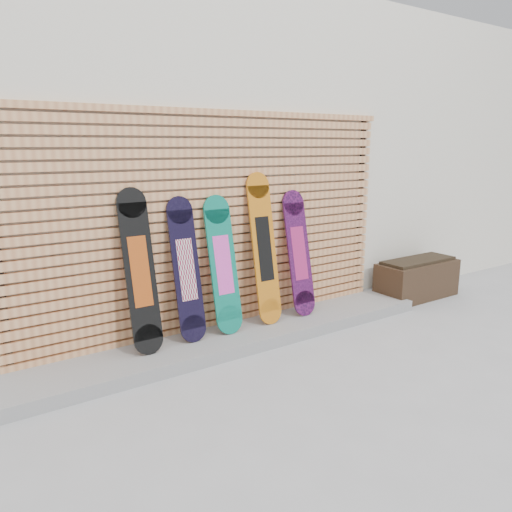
% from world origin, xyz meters
% --- Properties ---
extents(ground, '(80.00, 80.00, 0.00)m').
position_xyz_m(ground, '(0.00, 0.00, 0.00)').
color(ground, '#969598').
rests_on(ground, ground).
extents(building, '(12.00, 5.00, 3.60)m').
position_xyz_m(building, '(0.50, 3.50, 1.80)').
color(building, beige).
rests_on(building, ground).
extents(concrete_step, '(4.60, 0.70, 0.12)m').
position_xyz_m(concrete_step, '(-0.15, 0.68, 0.06)').
color(concrete_step, gray).
rests_on(concrete_step, ground).
extents(slat_wall, '(4.26, 0.08, 2.29)m').
position_xyz_m(slat_wall, '(-0.15, 0.97, 1.21)').
color(slat_wall, tan).
rests_on(slat_wall, ground).
extents(planter_box, '(1.15, 0.48, 0.52)m').
position_xyz_m(planter_box, '(2.63, 0.65, 0.25)').
color(planter_box, black).
rests_on(planter_box, ground).
extents(snowboard_0, '(0.28, 0.32, 1.48)m').
position_xyz_m(snowboard_0, '(-1.08, 0.78, 0.86)').
color(snowboard_0, black).
rests_on(snowboard_0, concrete_step).
extents(snowboard_1, '(0.26, 0.29, 1.37)m').
position_xyz_m(snowboard_1, '(-0.61, 0.80, 0.80)').
color(snowboard_1, black).
rests_on(snowboard_1, concrete_step).
extents(snowboard_2, '(0.29, 0.31, 1.36)m').
position_xyz_m(snowboard_2, '(-0.22, 0.79, 0.80)').
color(snowboard_2, '#0B6C58').
rests_on(snowboard_2, concrete_step).
extents(snowboard_3, '(0.27, 0.31, 1.57)m').
position_xyz_m(snowboard_3, '(0.28, 0.79, 0.90)').
color(snowboard_3, '#BE6B14').
rests_on(snowboard_3, concrete_step).
extents(snowboard_4, '(0.28, 0.31, 1.36)m').
position_xyz_m(snowboard_4, '(0.75, 0.79, 0.80)').
color(snowboard_4, black).
rests_on(snowboard_4, concrete_step).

